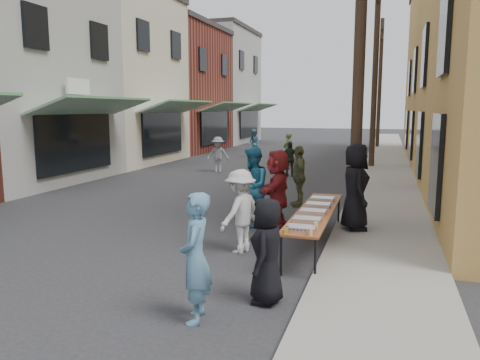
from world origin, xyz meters
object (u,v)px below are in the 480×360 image
Objects in this scene: serving_table at (315,213)px; server at (355,187)px; utility_pole_mid at (375,72)px; utility_pole_far at (380,84)px; guest_front_c at (252,187)px; guest_front_a at (267,251)px; utility_pole_near at (360,32)px; catering_tray_sausage at (301,228)px.

server reaches higher than serving_table.
utility_pole_mid is 12.00m from utility_pole_far.
guest_front_c is at bearing -100.57° from utility_pole_mid.
guest_front_a is at bearing -91.79° from utility_pole_far.
utility_pole_mid reaches higher than guest_front_c.
utility_pole_near is 5.10m from catering_tray_sausage.
utility_pole_mid is at bearing -17.57° from server.
utility_pole_mid is at bearing -90.00° from utility_pole_far.
utility_pole_near is at bearing 70.09° from serving_table.
catering_tray_sausage is at bearing 166.56° from guest_front_a.
catering_tray_sausage is (0.00, -1.65, 0.08)m from serving_table.
utility_pole_mid reaches higher than catering_tray_sausage.
catering_tray_sausage is (-0.65, -15.43, -3.71)m from utility_pole_mid.
utility_pole_mid is 18.00× the size of catering_tray_sausage.
utility_pole_near is at bearing 166.55° from guest_front_a.
utility_pole_far is at bearing 160.00° from guest_front_c.
guest_front_c reaches higher than serving_table.
utility_pole_far is at bearing 88.65° from catering_tray_sausage.
guest_front_c is (-2.34, -12.53, -3.54)m from utility_pole_mid.
utility_pole_far is 18.00× the size of catering_tray_sausage.
utility_pole_near reaches higher than serving_table.
serving_table is at bearing 172.37° from guest_front_a.
guest_front_c is 0.99× the size of server.
serving_table is (-0.65, -1.78, -3.79)m from utility_pole_near.
utility_pole_near is at bearing -90.00° from utility_pole_far.
utility_pole_near is 4.24m from serving_table.
utility_pole_near reaches higher than guest_front_a.
catering_tray_sausage is 1.37m from guest_front_a.
utility_pole_mid is 2.25× the size of serving_table.
guest_front_a is at bearing -94.83° from serving_table.
guest_front_a is (-0.90, -16.79, -3.73)m from utility_pole_mid.
guest_front_a is 0.81× the size of guest_front_c.
guest_front_a is (-0.25, -3.00, 0.06)m from serving_table.
server is at bearing 61.51° from serving_table.
utility_pole_mid is at bearing 154.87° from guest_front_c.
guest_front_c is (-1.44, 4.26, 0.18)m from guest_front_a.
utility_pole_mid is at bearing 87.60° from catering_tray_sausage.
catering_tray_sausage reaches higher than serving_table.
guest_front_a reaches higher than catering_tray_sausage.
utility_pole_mid is (0.00, 12.00, 0.00)m from utility_pole_near.
utility_pole_near is 4.70× the size of guest_front_c.
utility_pole_far is 24.89m from guest_front_c.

